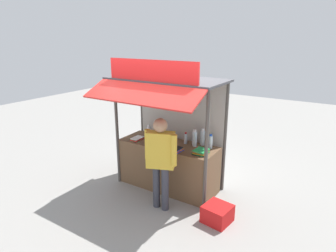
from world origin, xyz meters
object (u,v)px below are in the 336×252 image
water_bottle_front_left (202,137)px  magazine_stack_rear_center (159,145)px  magazine_stack_mid_left (175,150)px  water_bottle_far_right (211,142)px  vendor_person (160,156)px  plastic_crate (217,214)px  water_bottle_right (195,138)px  banana_bunch_inner_left (180,103)px  banana_bunch_rightmost (127,96)px  water_bottle_far_left (149,132)px  magazine_stack_back_right (201,152)px  banana_bunch_inner_right (162,100)px  banana_bunch_leftmost (194,104)px  magazine_stack_mid_right (137,139)px  water_bottle_center (186,138)px

water_bottle_front_left → magazine_stack_rear_center: water_bottle_front_left is taller
magazine_stack_rear_center → magazine_stack_mid_left: 0.42m
magazine_stack_rear_center → water_bottle_front_left: bearing=34.7°
water_bottle_far_right → vendor_person: vendor_person is taller
water_bottle_far_right → plastic_crate: 1.28m
water_bottle_right → banana_bunch_inner_left: size_ratio=1.18×
banana_bunch_rightmost → plastic_crate: bearing=-3.0°
water_bottle_far_left → magazine_stack_mid_left: 0.85m
banana_bunch_inner_left → water_bottle_front_left: bearing=84.7°
magazine_stack_back_right → banana_bunch_inner_right: banana_bunch_inner_right is taller
water_bottle_far_left → banana_bunch_leftmost: (1.23, -0.48, 0.81)m
magazine_stack_mid_left → magazine_stack_mid_right: bearing=173.4°
water_bottle_far_right → magazine_stack_rear_center: (-0.87, -0.40, -0.10)m
water_bottle_far_right → magazine_stack_back_right: water_bottle_far_right is taller
magazine_stack_mid_right → magazine_stack_back_right: bearing=1.6°
banana_bunch_inner_right → vendor_person: 0.92m
magazine_stack_back_right → magazine_stack_mid_left: 0.45m
banana_bunch_inner_left → magazine_stack_rear_center: bearing=155.7°
water_bottle_far_right → magazine_stack_mid_left: water_bottle_far_right is taller
water_bottle_far_right → banana_bunch_leftmost: (-0.02, -0.67, 0.82)m
water_bottle_right → banana_bunch_inner_left: 1.00m
water_bottle_right → magazine_stack_mid_right: size_ratio=1.14×
banana_bunch_leftmost → water_bottle_right: bearing=114.7°
magazine_stack_back_right → magazine_stack_rear_center: bearing=-175.1°
water_bottle_far_left → water_bottle_far_right: bearing=8.6°
water_bottle_far_right → magazine_stack_mid_right: (-1.40, -0.37, -0.10)m
water_bottle_far_left → vendor_person: bearing=-43.7°
water_bottle_right → magazine_stack_rear_center: 0.68m
magazine_stack_mid_right → banana_bunch_leftmost: bearing=-12.3°
banana_bunch_inner_right → banana_bunch_inner_left: bearing=0.1°
water_bottle_center → magazine_stack_mid_left: size_ratio=0.91×
magazine_stack_rear_center → banana_bunch_inner_right: bearing=-47.0°
plastic_crate → water_bottle_right: bearing=138.6°
water_bottle_far_right → water_bottle_far_left: water_bottle_far_left is taller
water_bottle_far_left → magazine_stack_mid_right: water_bottle_far_left is taller
banana_bunch_inner_left → water_bottle_far_right: bearing=68.7°
magazine_stack_mid_right → plastic_crate: (1.91, -0.40, -0.79)m
magazine_stack_mid_left → water_bottle_far_right: bearing=46.3°
banana_bunch_leftmost → plastic_crate: banana_bunch_leftmost is taller
water_bottle_front_left → water_bottle_far_right: (0.19, -0.06, -0.02)m
water_bottle_front_left → magazine_stack_mid_right: water_bottle_front_left is taller
water_bottle_far_right → water_bottle_right: bearing=-168.2°
water_bottle_far_right → vendor_person: 1.04m
water_bottle_right → banana_bunch_inner_right: 1.05m
water_bottle_right → banana_bunch_rightmost: 1.46m
water_bottle_right → magazine_stack_rear_center: water_bottle_right is taller
water_bottle_front_left → magazine_stack_back_right: size_ratio=1.07×
magazine_stack_mid_left → banana_bunch_inner_left: size_ratio=0.92×
water_bottle_center → banana_bunch_leftmost: banana_bunch_leftmost is taller
water_bottle_center → water_bottle_far_right: size_ratio=0.85×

